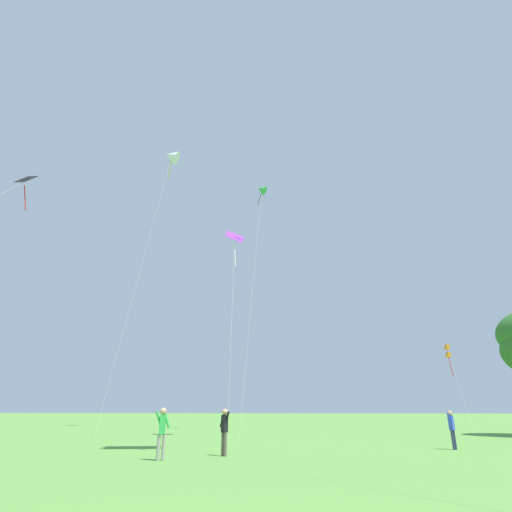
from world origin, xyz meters
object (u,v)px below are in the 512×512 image
(person_far_back, at_px, (452,426))
(person_foreground_watcher, at_px, (224,427))
(kite_black_large, at_px, (15,189))
(kite_green_small, at_px, (261,190))
(kite_purple_streamer, at_px, (235,245))
(person_near_tree, at_px, (162,428))
(kite_orange_box, at_px, (448,352))
(kite_white_distant, at_px, (172,156))

(person_far_back, bearing_deg, person_foreground_watcher, -155.42)
(kite_black_large, xyz_separation_m, kite_green_small, (12.62, 15.51, 7.28))
(kite_purple_streamer, distance_m, person_far_back, 17.07)
(kite_black_large, bearing_deg, person_far_back, 2.89)
(person_far_back, xyz_separation_m, person_foreground_watcher, (-9.15, -4.19, 0.04))
(kite_black_large, xyz_separation_m, person_near_tree, (12.13, -4.79, -13.02))
(person_near_tree, bearing_deg, kite_green_small, 88.62)
(kite_green_small, distance_m, person_far_back, 27.01)
(kite_orange_box, relative_size, person_far_back, 4.98)
(kite_orange_box, bearing_deg, kite_purple_streamer, -133.62)
(kite_black_large, bearing_deg, kite_purple_streamer, 30.93)
(kite_green_small, distance_m, person_near_tree, 28.72)
(kite_white_distant, distance_m, person_foreground_watcher, 36.80)
(kite_purple_streamer, bearing_deg, person_near_tree, -89.06)
(kite_purple_streamer, bearing_deg, person_foreground_watcher, -79.01)
(person_foreground_watcher, bearing_deg, kite_green_small, 93.98)
(kite_purple_streamer, bearing_deg, kite_white_distant, 130.73)
(person_near_tree, bearing_deg, kite_orange_box, 59.94)
(kite_black_large, relative_size, kite_green_small, 0.71)
(kite_white_distant, bearing_deg, kite_black_large, -96.14)
(kite_black_large, distance_m, kite_orange_box, 40.42)
(kite_white_distant, relative_size, person_far_back, 18.59)
(kite_white_distant, bearing_deg, kite_green_small, -16.60)
(kite_white_distant, relative_size, kite_purple_streamer, 2.13)
(person_near_tree, relative_size, person_far_back, 1.07)
(kite_white_distant, bearing_deg, person_near_tree, -66.67)
(kite_black_large, xyz_separation_m, kite_purple_streamer, (11.93, 7.15, -1.61))
(kite_white_distant, height_order, person_near_tree, kite_white_distant)
(kite_green_small, height_order, person_far_back, kite_green_small)
(kite_white_distant, relative_size, kite_orange_box, 3.73)
(person_near_tree, height_order, person_far_back, person_near_tree)
(kite_white_distant, distance_m, kite_orange_box, 35.90)
(person_near_tree, height_order, person_foreground_watcher, person_near_tree)
(kite_orange_box, height_order, kite_green_small, kite_green_small)
(kite_orange_box, relative_size, person_foreground_watcher, 4.77)
(kite_orange_box, height_order, person_far_back, kite_orange_box)
(person_far_back, bearing_deg, kite_purple_streamer, 151.73)
(person_near_tree, bearing_deg, kite_white_distant, 113.33)
(kite_green_small, xyz_separation_m, person_far_back, (10.44, -14.34, -20.37))
(kite_green_small, xyz_separation_m, person_foreground_watcher, (1.29, -18.53, -20.33))
(kite_white_distant, xyz_separation_m, kite_orange_box, (28.02, 7.47, -21.16))
(kite_orange_box, xyz_separation_m, person_foreground_watcher, (-16.13, -29.16, -6.09))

